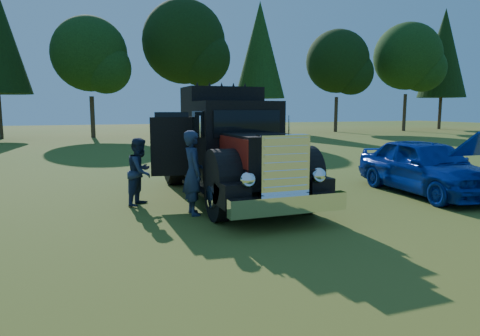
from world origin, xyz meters
name	(u,v)px	position (x,y,z in m)	size (l,w,h in m)	color
ground	(318,214)	(0.00, 0.00, 0.00)	(120.00, 120.00, 0.00)	#305819
treeline	(109,40)	(-2.56, 27.41, 7.70)	(72.10, 24.04, 13.84)	#2D2116
diamond_t_truck	(232,152)	(-1.31, 2.24, 1.28)	(3.37, 7.16, 3.00)	black
hotrod_coupe	(426,166)	(4.07, 0.97, 0.79)	(2.25, 4.77, 1.89)	#0813BA
spectator_near	(193,173)	(-2.71, 0.96, 0.96)	(0.70, 0.46, 1.93)	#20234C
spectator_far	(140,172)	(-3.70, 2.38, 0.85)	(0.82, 0.64, 1.69)	#1F214A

